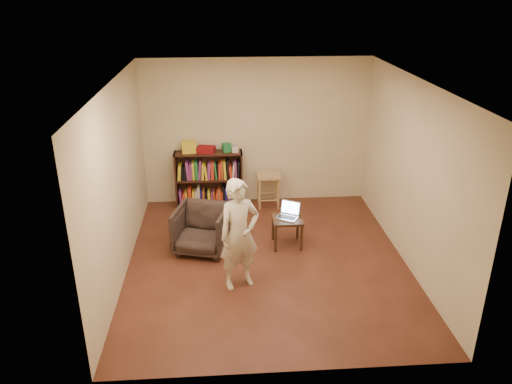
{
  "coord_description": "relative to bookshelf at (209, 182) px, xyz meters",
  "views": [
    {
      "loc": [
        -0.61,
        -6.29,
        3.77
      ],
      "look_at": [
        -0.14,
        0.35,
        0.95
      ],
      "focal_mm": 35.0,
      "sensor_mm": 36.0,
      "label": 1
    }
  ],
  "objects": [
    {
      "name": "stool",
      "position": [
        1.06,
        -0.13,
        0.05
      ],
      "size": [
        0.42,
        0.42,
        0.61
      ],
      "color": "#A2714E",
      "rests_on": "floor"
    },
    {
      "name": "laptop",
      "position": [
        1.23,
        -1.59,
        0.08
      ],
      "size": [
        0.41,
        0.39,
        0.23
      ],
      "rotation": [
        0.0,
        0.0,
        -0.51
      ],
      "color": "#ABACB0",
      "rests_on": "side_table"
    },
    {
      "name": "armchair",
      "position": [
        -0.09,
        -1.7,
        -0.09
      ],
      "size": [
        0.92,
        0.94,
        0.7
      ],
      "primitive_type": "imported",
      "rotation": [
        0.0,
        0.0,
        -0.26
      ],
      "color": "#302520",
      "rests_on": "floor"
    },
    {
      "name": "ceiling",
      "position": [
        0.86,
        -2.09,
        2.16
      ],
      "size": [
        4.5,
        4.5,
        0.0
      ],
      "primitive_type": "plane",
      "color": "silver",
      "rests_on": "wall_back"
    },
    {
      "name": "box_green",
      "position": [
        0.33,
        0.02,
        0.63
      ],
      "size": [
        0.17,
        0.17,
        0.14
      ],
      "primitive_type": "cube",
      "rotation": [
        0.0,
        0.0,
        0.26
      ],
      "color": "#1E7339",
      "rests_on": "bookshelf"
    },
    {
      "name": "floor",
      "position": [
        0.86,
        -2.09,
        -0.44
      ],
      "size": [
        4.5,
        4.5,
        0.0
      ],
      "primitive_type": "plane",
      "color": "#401E14",
      "rests_on": "ground"
    },
    {
      "name": "person",
      "position": [
        0.44,
        -2.67,
        0.32
      ],
      "size": [
        0.65,
        0.54,
        1.51
      ],
      "primitive_type": "imported",
      "rotation": [
        0.0,
        0.0,
        0.39
      ],
      "color": "beige",
      "rests_on": "floor"
    },
    {
      "name": "wall_left",
      "position": [
        -1.14,
        -2.09,
        0.86
      ],
      "size": [
        0.0,
        4.5,
        4.5
      ],
      "primitive_type": "plane",
      "rotation": [
        1.57,
        0.0,
        1.57
      ],
      "color": "beige",
      "rests_on": "floor"
    },
    {
      "name": "bookshelf",
      "position": [
        0.0,
        0.0,
        0.0
      ],
      "size": [
        1.2,
        0.3,
        1.0
      ],
      "color": "black",
      "rests_on": "floor"
    },
    {
      "name": "box_yellow",
      "position": [
        -0.33,
        0.0,
        0.66
      ],
      "size": [
        0.26,
        0.2,
        0.2
      ],
      "primitive_type": "cube",
      "rotation": [
        0.0,
        0.0,
        0.09
      ],
      "color": "yellow",
      "rests_on": "bookshelf"
    },
    {
      "name": "wall_back",
      "position": [
        0.86,
        0.16,
        0.86
      ],
      "size": [
        4.0,
        0.0,
        4.0
      ],
      "primitive_type": "plane",
      "rotation": [
        1.57,
        0.0,
        0.0
      ],
      "color": "beige",
      "rests_on": "floor"
    },
    {
      "name": "wall_right",
      "position": [
        2.86,
        -2.09,
        0.86
      ],
      "size": [
        0.0,
        4.5,
        4.5
      ],
      "primitive_type": "plane",
      "rotation": [
        1.57,
        0.0,
        -1.57
      ],
      "color": "beige",
      "rests_on": "floor"
    },
    {
      "name": "side_table",
      "position": [
        1.21,
        -1.63,
        -0.06
      ],
      "size": [
        0.45,
        0.45,
        0.46
      ],
      "color": "black",
      "rests_on": "floor"
    },
    {
      "name": "box_white",
      "position": [
        0.48,
        -0.03,
        0.6
      ],
      "size": [
        0.13,
        0.13,
        0.09
      ],
      "primitive_type": "cube",
      "rotation": [
        0.0,
        0.0,
        -0.21
      ],
      "color": "beige",
      "rests_on": "bookshelf"
    },
    {
      "name": "red_cloth",
      "position": [
        -0.03,
        -0.01,
        0.61
      ],
      "size": [
        0.34,
        0.28,
        0.1
      ],
      "primitive_type": "cube",
      "rotation": [
        0.0,
        0.0,
        -0.21
      ],
      "color": "maroon",
      "rests_on": "bookshelf"
    }
  ]
}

